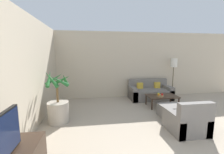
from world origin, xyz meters
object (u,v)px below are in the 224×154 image
object	(u,v)px
sofa_loveseat	(150,92)
floor_lamp	(174,65)
apple_green	(158,94)
orange_fruit	(159,94)
ottoman	(170,111)
potted_palm	(58,107)
coffee_table	(162,97)
fruit_bowl	(160,96)
apple_red	(162,94)
armchair	(187,121)

from	to	relation	value
sofa_loveseat	floor_lamp	xyz separation A→B (m)	(1.05, 0.14, 1.07)
apple_green	orange_fruit	distance (m)	0.10
ottoman	floor_lamp	bearing A→B (deg)	58.85
ottoman	potted_palm	bearing A→B (deg)	177.43
coffee_table	sofa_loveseat	bearing A→B (deg)	93.91
orange_fruit	apple_green	bearing A→B (deg)	68.26
apple_green	fruit_bowl	bearing A→B (deg)	-61.15
apple_red	orange_fruit	distance (m)	0.12
potted_palm	sofa_loveseat	xyz separation A→B (m)	(3.23, 1.67, -0.15)
coffee_table	orange_fruit	bearing A→B (deg)	-146.50
sofa_loveseat	orange_fruit	world-z (taller)	sofa_loveseat
sofa_loveseat	ottoman	distance (m)	1.81
potted_palm	ottoman	size ratio (longest dim) A/B	2.34
orange_fruit	armchair	world-z (taller)	armchair
sofa_loveseat	apple_red	bearing A→B (deg)	-90.48
coffee_table	apple_red	size ratio (longest dim) A/B	13.05
fruit_bowl	orange_fruit	distance (m)	0.10
coffee_table	apple_green	distance (m)	0.20
coffee_table	apple_red	xyz separation A→B (m)	(-0.07, -0.14, 0.13)
apple_green	ottoman	xyz separation A→B (m)	(-0.03, -0.86, -0.29)
coffee_table	fruit_bowl	world-z (taller)	fruit_bowl
coffee_table	apple_green	size ratio (longest dim) A/B	12.66
sofa_loveseat	floor_lamp	size ratio (longest dim) A/B	1.02
sofa_loveseat	armchair	size ratio (longest dim) A/B	2.08
potted_palm	armchair	world-z (taller)	potted_palm
floor_lamp	coffee_table	xyz separation A→B (m)	(-0.99, -1.05, -1.00)
fruit_bowl	armchair	distance (m)	1.64
apple_red	ottoman	size ratio (longest dim) A/B	0.13
sofa_loveseat	floor_lamp	bearing A→B (deg)	7.43
apple_green	armchair	distance (m)	1.70
apple_green	ottoman	world-z (taller)	apple_green
armchair	ottoman	distance (m)	0.83
sofa_loveseat	coffee_table	size ratio (longest dim) A/B	1.61
fruit_bowl	potted_palm	bearing A→B (deg)	-168.25
sofa_loveseat	floor_lamp	distance (m)	1.51
sofa_loveseat	apple_green	xyz separation A→B (m)	(-0.09, -0.95, 0.20)
apple_red	armchair	world-z (taller)	armchair
fruit_bowl	apple_green	size ratio (longest dim) A/B	2.96
sofa_loveseat	apple_green	bearing A→B (deg)	-95.36
apple_red	floor_lamp	bearing A→B (deg)	48.22
coffee_table	ottoman	distance (m)	0.92
coffee_table	orange_fruit	world-z (taller)	orange_fruit
potted_palm	floor_lamp	world-z (taller)	floor_lamp
sofa_loveseat	orange_fruit	distance (m)	1.07
potted_palm	apple_red	xyz separation A→B (m)	(3.22, 0.61, 0.05)
apple_red	orange_fruit	world-z (taller)	apple_red
apple_green	orange_fruit	size ratio (longest dim) A/B	1.11
sofa_loveseat	apple_green	world-z (taller)	sofa_loveseat
potted_palm	apple_green	world-z (taller)	potted_palm
fruit_bowl	sofa_loveseat	bearing A→B (deg)	86.79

